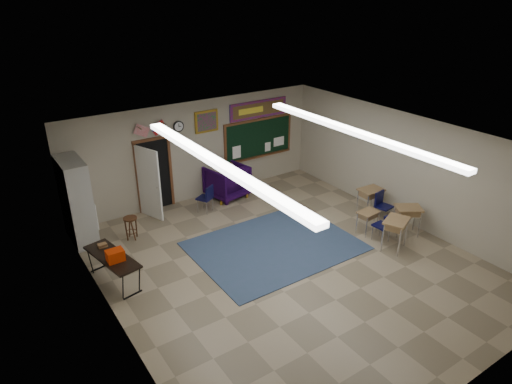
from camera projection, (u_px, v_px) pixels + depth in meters
floor at (288, 263)px, 10.82m from camera, size 9.00×9.00×0.00m
back_wall at (197, 151)px, 13.57m from camera, size 8.00×0.04×3.00m
front_wall at (475, 319)px, 6.80m from camera, size 8.00×0.04×3.00m
left_wall at (113, 263)px, 8.16m from camera, size 0.04×9.00×3.00m
right_wall at (408, 170)px, 12.22m from camera, size 0.04×9.00×3.00m
ceiling at (292, 143)px, 9.56m from camera, size 8.00×9.00×0.04m
area_rug at (275, 246)px, 11.52m from camera, size 4.00×3.00×0.02m
fluorescent_strips at (292, 146)px, 9.58m from camera, size 3.86×6.00×0.10m
doorway at (153, 177)px, 12.89m from camera, size 1.10×0.89×2.16m
chalkboard at (259, 139)px, 14.68m from camera, size 2.55×0.14×1.30m
bulletin_board at (259, 109)px, 14.27m from camera, size 2.10×0.05×0.55m
framed_art_print at (207, 121)px, 13.37m from camera, size 0.75×0.05×0.65m
wall_clock at (179, 126)px, 12.91m from camera, size 0.32×0.05×0.32m
wall_flags at (150, 127)px, 12.41m from camera, size 1.16×0.06×0.70m
storage_cabinet at (77, 201)px, 11.37m from camera, size 0.59×1.25×2.20m
wingback_armchair at (227, 181)px, 14.00m from camera, size 1.27×1.29×1.01m
student_chair_reading at (205, 199)px, 13.08m from camera, size 0.56×0.56×0.83m
student_chair_desk_a at (382, 226)px, 11.62m from camera, size 0.43×0.43×0.81m
student_chair_desk_b at (384, 207)px, 12.57m from camera, size 0.48×0.48×0.85m
student_desk_front_left at (367, 221)px, 11.99m from camera, size 0.56×0.44×0.63m
student_desk_front_right at (370, 200)px, 12.90m from camera, size 0.69×0.53×0.80m
student_desk_back_left at (395, 233)px, 11.23m from camera, size 0.83×0.74×0.82m
student_desk_back_right at (407, 219)px, 11.91m from camera, size 0.82×0.77×0.79m
folding_table at (114, 268)px, 10.01m from camera, size 0.84×1.68×0.92m
wooden_stool at (131, 228)px, 11.74m from camera, size 0.35×0.35×0.61m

